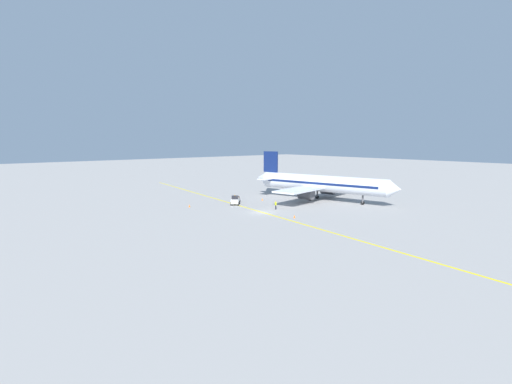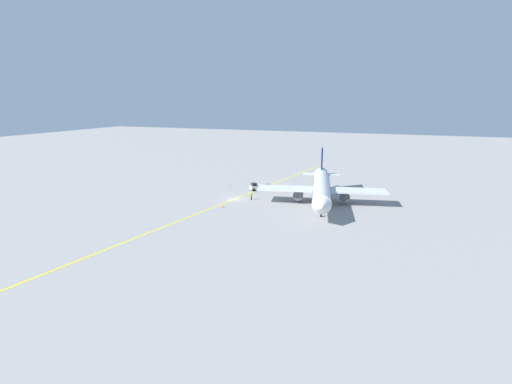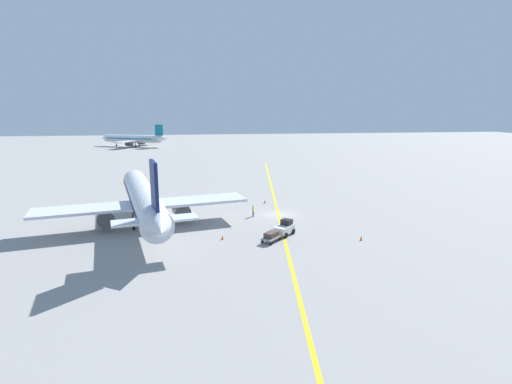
{
  "view_description": "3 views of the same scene",
  "coord_description": "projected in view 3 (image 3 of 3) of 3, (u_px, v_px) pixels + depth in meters",
  "views": [
    {
      "loc": [
        47.62,
        55.47,
        13.59
      ],
      "look_at": [
        2.25,
        0.86,
        4.11
      ],
      "focal_mm": 28.0,
      "sensor_mm": 36.0,
      "label": 1
    },
    {
      "loc": [
        -36.99,
        81.11,
        22.29
      ],
      "look_at": [
        -5.48,
        0.23,
        2.19
      ],
      "focal_mm": 28.0,
      "sensor_mm": 36.0,
      "label": 2
    },
    {
      "loc": [
        -12.33,
        -57.95,
        15.79
      ],
      "look_at": [
        -2.89,
        3.67,
        2.82
      ],
      "focal_mm": 28.0,
      "sensor_mm": 36.0,
      "label": 3
    }
  ],
  "objects": [
    {
      "name": "ground_crew_worker",
      "position": [
        253.0,
        211.0,
        59.66
      ],
      "size": [
        0.32,
        0.56,
        1.68
      ],
      "color": "#23232D",
      "rests_on": "ground"
    },
    {
      "name": "apron_yellow_centreline",
      "position": [
        278.0,
        214.0,
        61.12
      ],
      "size": [
        17.41,
        118.84,
        0.01
      ],
      "primitive_type": "cube",
      "rotation": [
        0.0,
        0.0,
        -0.14
      ],
      "color": "yellow",
      "rests_on": "ground"
    },
    {
      "name": "airplane_distant_taxiing",
      "position": [
        134.0,
        139.0,
        170.33
      ],
      "size": [
        29.99,
        24.75,
        9.54
      ],
      "color": "silver",
      "rests_on": "ground"
    },
    {
      "name": "baggage_cart_trailing",
      "position": [
        271.0,
        236.0,
        48.23
      ],
      "size": [
        2.79,
        2.86,
        1.24
      ],
      "color": "gray",
      "rests_on": "ground"
    },
    {
      "name": "baggage_tug_white",
      "position": [
        285.0,
        228.0,
        50.89
      ],
      "size": [
        3.13,
        3.23,
        2.11
      ],
      "color": "white",
      "rests_on": "ground"
    },
    {
      "name": "traffic_cone_by_wingtip",
      "position": [
        222.0,
        237.0,
        49.19
      ],
      "size": [
        0.32,
        0.32,
        0.55
      ],
      "primitive_type": "cone",
      "color": "orange",
      "rests_on": "ground"
    },
    {
      "name": "ground_plane",
      "position": [
        278.0,
        214.0,
        61.12
      ],
      "size": [
        400.0,
        400.0,
        0.0
      ],
      "primitive_type": "plane",
      "color": "gray"
    },
    {
      "name": "airplane_at_gate",
      "position": [
        143.0,
        199.0,
        54.51
      ],
      "size": [
        28.46,
        35.28,
        10.6
      ],
      "color": "silver",
      "rests_on": "ground"
    },
    {
      "name": "traffic_cone_mid_apron",
      "position": [
        361.0,
        238.0,
        48.92
      ],
      "size": [
        0.32,
        0.32,
        0.55
      ],
      "primitive_type": "cone",
      "color": "orange",
      "rests_on": "ground"
    },
    {
      "name": "traffic_cone_near_nose",
      "position": [
        265.0,
        201.0,
        68.33
      ],
      "size": [
        0.32,
        0.32,
        0.55
      ],
      "primitive_type": "cone",
      "color": "orange",
      "rests_on": "ground"
    }
  ]
}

